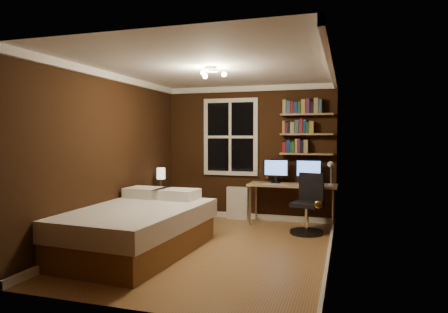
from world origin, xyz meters
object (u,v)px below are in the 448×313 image
(monitor_right, at_px, (309,172))
(office_chair, at_px, (308,211))
(bed, at_px, (132,228))
(desk_lamp, at_px, (331,173))
(bedside_lamp, at_px, (161,180))
(radiator, at_px, (238,203))
(desk, at_px, (292,187))
(monitor_left, at_px, (276,171))
(nightstand, at_px, (161,208))

(monitor_right, height_order, office_chair, monitor_right)
(bed, distance_m, desk_lamp, 3.40)
(bedside_lamp, relative_size, radiator, 0.72)
(monitor_right, bearing_deg, radiator, 174.82)
(bedside_lamp, bearing_deg, office_chair, 1.77)
(desk, xyz_separation_m, desk_lamp, (0.66, -0.09, 0.28))
(bedside_lamp, height_order, radiator, bedside_lamp)
(bed, xyz_separation_m, monitor_left, (1.56, 2.37, 0.62))
(monitor_left, distance_m, desk_lamp, 0.97)
(bedside_lamp, height_order, office_chair, bedside_lamp)
(radiator, bearing_deg, bed, -108.05)
(nightstand, bearing_deg, office_chair, -4.38)
(monitor_right, xyz_separation_m, office_chair, (0.05, -0.62, -0.58))
(bed, relative_size, monitor_right, 5.17)
(nightstand, relative_size, monitor_left, 1.26)
(monitor_left, bearing_deg, desk_lamp, -10.06)
(radiator, relative_size, monitor_right, 1.34)
(monitor_left, xyz_separation_m, desk_lamp, (0.96, -0.17, 0.01))
(monitor_left, xyz_separation_m, monitor_right, (0.58, 0.00, 0.00))
(nightstand, distance_m, radiator, 1.44)
(nightstand, bearing_deg, desk, 9.27)
(bed, xyz_separation_m, office_chair, (2.18, 1.75, 0.04))
(nightstand, relative_size, monitor_right, 1.26)
(desk, distance_m, desk_lamp, 0.72)
(radiator, xyz_separation_m, desk, (1.05, -0.20, 0.36))
(desk, height_order, desk_lamp, desk_lamp)
(office_chair, bearing_deg, bed, -125.75)
(nightstand, xyz_separation_m, desk, (2.24, 0.62, 0.38))
(nightstand, bearing_deg, desk_lamp, 4.12)
(monitor_right, height_order, desk_lamp, desk_lamp)
(radiator, distance_m, desk, 1.13)
(bedside_lamp, bearing_deg, monitor_left, 19.73)
(desk, bearing_deg, radiator, 169.40)
(bed, height_order, desk, bed)
(nightstand, xyz_separation_m, office_chair, (2.56, 0.08, 0.08))
(desk_lamp, bearing_deg, radiator, 170.35)
(nightstand, xyz_separation_m, monitor_right, (2.51, 0.69, 0.66))
(monitor_right, bearing_deg, desk_lamp, -23.95)
(bed, distance_m, monitor_left, 2.90)
(radiator, distance_m, desk_lamp, 1.84)
(bedside_lamp, bearing_deg, radiator, 34.35)
(bedside_lamp, distance_m, desk, 2.33)
(monitor_left, height_order, monitor_right, same)
(bed, xyz_separation_m, desk_lamp, (2.52, 2.20, 0.62))
(monitor_left, xyz_separation_m, office_chair, (0.62, -0.62, -0.58))
(radiator, relative_size, monitor_left, 1.34)
(desk, distance_m, monitor_left, 0.42)
(bed, xyz_separation_m, nightstand, (-0.38, 1.68, -0.04))
(bed, distance_m, bedside_lamp, 1.78)
(desk, distance_m, office_chair, 0.70)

